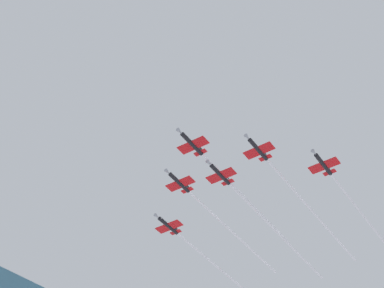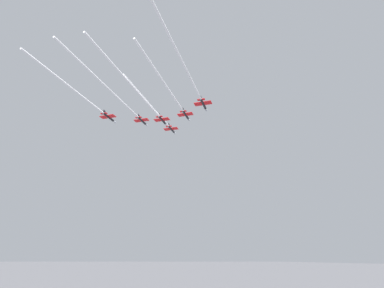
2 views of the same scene
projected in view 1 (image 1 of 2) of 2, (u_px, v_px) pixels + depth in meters
name	position (u px, v px, depth m)	size (l,w,h in m)	color
jet_lead	(228.00, 180.00, 180.93)	(62.36, 12.24, 2.45)	black
jet_port_inner	(297.00, 193.00, 187.57)	(73.22, 13.71, 2.45)	black
jet_starboard_inner	(215.00, 216.00, 195.81)	(65.17, 12.62, 2.45)	black
jet_port_outer	(260.00, 215.00, 192.13)	(72.67, 13.64, 2.45)	black
jet_starboard_outer	(349.00, 197.00, 185.32)	(60.85, 12.03, 2.45)	black
jet_center_rear	(206.00, 258.00, 208.69)	(69.58, 13.22, 2.45)	black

